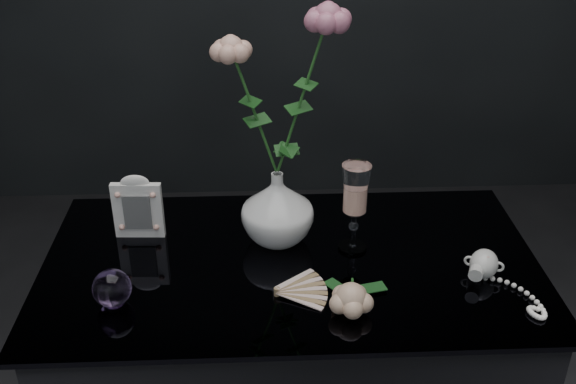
{
  "coord_description": "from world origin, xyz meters",
  "views": [
    {
      "loc": [
        -0.06,
        -1.13,
        1.58
      ],
      "look_at": [
        -0.01,
        0.06,
        0.92
      ],
      "focal_mm": 42.0,
      "sensor_mm": 36.0,
      "label": 1
    }
  ],
  "objects_px": {
    "picture_frame": "(138,206)",
    "paperweight": "(112,288)",
    "loose_rose": "(351,299)",
    "pearl_jar": "(484,263)",
    "wine_glass": "(355,208)",
    "vase": "(277,208)"
  },
  "relations": [
    {
      "from": "vase",
      "to": "loose_rose",
      "type": "distance_m",
      "value": 0.29
    },
    {
      "from": "vase",
      "to": "loose_rose",
      "type": "height_order",
      "value": "vase"
    },
    {
      "from": "vase",
      "to": "pearl_jar",
      "type": "distance_m",
      "value": 0.45
    },
    {
      "from": "picture_frame",
      "to": "pearl_jar",
      "type": "relative_size",
      "value": 0.74
    },
    {
      "from": "wine_glass",
      "to": "pearl_jar",
      "type": "xyz_separation_m",
      "value": [
        0.26,
        -0.11,
        -0.07
      ]
    },
    {
      "from": "wine_glass",
      "to": "paperweight",
      "type": "height_order",
      "value": "wine_glass"
    },
    {
      "from": "pearl_jar",
      "to": "loose_rose",
      "type": "bearing_deg",
      "value": -135.82
    },
    {
      "from": "picture_frame",
      "to": "paperweight",
      "type": "distance_m",
      "value": 0.25
    },
    {
      "from": "vase",
      "to": "paperweight",
      "type": "xyz_separation_m",
      "value": [
        -0.32,
        -0.21,
        -0.05
      ]
    },
    {
      "from": "vase",
      "to": "wine_glass",
      "type": "distance_m",
      "value": 0.17
    },
    {
      "from": "loose_rose",
      "to": "wine_glass",
      "type": "bearing_deg",
      "value": 98.43
    },
    {
      "from": "wine_glass",
      "to": "loose_rose",
      "type": "height_order",
      "value": "wine_glass"
    },
    {
      "from": "loose_rose",
      "to": "pearl_jar",
      "type": "xyz_separation_m",
      "value": [
        0.29,
        0.11,
        -0.0
      ]
    },
    {
      "from": "wine_glass",
      "to": "paperweight",
      "type": "xyz_separation_m",
      "value": [
        -0.49,
        -0.17,
        -0.06
      ]
    },
    {
      "from": "picture_frame",
      "to": "pearl_jar",
      "type": "xyz_separation_m",
      "value": [
        0.72,
        -0.18,
        -0.05
      ]
    },
    {
      "from": "picture_frame",
      "to": "pearl_jar",
      "type": "bearing_deg",
      "value": -11.19
    },
    {
      "from": "vase",
      "to": "pearl_jar",
      "type": "relative_size",
      "value": 0.8
    },
    {
      "from": "paperweight",
      "to": "loose_rose",
      "type": "xyz_separation_m",
      "value": [
        0.45,
        -0.05,
        -0.01
      ]
    },
    {
      "from": "vase",
      "to": "picture_frame",
      "type": "bearing_deg",
      "value": 174.17
    },
    {
      "from": "wine_glass",
      "to": "picture_frame",
      "type": "bearing_deg",
      "value": 171.15
    },
    {
      "from": "paperweight",
      "to": "pearl_jar",
      "type": "xyz_separation_m",
      "value": [
        0.74,
        0.06,
        -0.01
      ]
    },
    {
      "from": "wine_glass",
      "to": "paperweight",
      "type": "bearing_deg",
      "value": -160.55
    }
  ]
}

